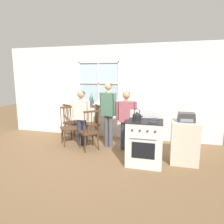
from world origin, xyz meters
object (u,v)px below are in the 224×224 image
object	(u,v)px
chair_center_cluster	(89,132)
person_adult_right	(126,116)
kettle	(137,116)
stereo	(186,117)
side_counter	(184,142)
person_teen_center	(108,109)
stove	(145,142)
chair_near_wall	(72,123)
person_elderly_left	(81,113)
potted_plant	(91,101)
chair_by_window	(69,128)
chair_near_stove	(92,124)

from	to	relation	value
chair_center_cluster	person_adult_right	bearing A→B (deg)	151.81
kettle	stereo	bearing A→B (deg)	20.32
kettle	side_counter	xyz separation A→B (m)	(0.96, 0.38, -0.57)
person_teen_center	stove	distance (m)	1.38
chair_near_wall	person_teen_center	xyz separation A→B (m)	(1.28, -0.49, 0.54)
person_adult_right	side_counter	bearing A→B (deg)	-28.74
person_elderly_left	potted_plant	size ratio (longest dim) A/B	4.12
chair_by_window	kettle	distance (m)	2.19
chair_center_cluster	person_adult_right	world-z (taller)	person_adult_right
potted_plant	stove	bearing A→B (deg)	-42.02
stereo	chair_near_wall	bearing A→B (deg)	161.06
chair_near_stove	side_counter	distance (m)	2.66
chair_near_wall	chair_near_stove	xyz separation A→B (m)	(0.64, 0.03, 0.00)
person_elderly_left	stove	distance (m)	1.89
stereo	person_teen_center	bearing A→B (deg)	162.61
chair_by_window	person_teen_center	distance (m)	1.21
chair_near_stove	chair_center_cluster	bearing A→B (deg)	-15.44
chair_near_stove	stove	xyz separation A→B (m)	(1.64, -1.31, 0.02)
stove	kettle	world-z (taller)	kettle
stove	stereo	world-z (taller)	stove
potted_plant	kettle	bearing A→B (deg)	-47.05
chair_near_wall	stove	bearing A→B (deg)	-178.95
chair_near_wall	stereo	distance (m)	3.31
chair_by_window	stove	size ratio (longest dim) A/B	0.93
stereo	stove	bearing A→B (deg)	-164.31
person_teen_center	potted_plant	xyz separation A→B (m)	(-0.75, 0.79, 0.10)
chair_near_wall	stereo	size ratio (longest dim) A/B	2.98
person_teen_center	potted_plant	bearing A→B (deg)	152.72
person_elderly_left	person_adult_right	bearing A→B (deg)	-1.61
chair_near_wall	potted_plant	world-z (taller)	potted_plant
chair_near_wall	chair_by_window	bearing A→B (deg)	139.77
chair_center_cluster	stereo	distance (m)	2.29
chair_by_window	kettle	size ratio (longest dim) A/B	4.10
chair_by_window	side_counter	size ratio (longest dim) A/B	1.12
chair_near_stove	side_counter	size ratio (longest dim) A/B	1.12
chair_near_stove	person_elderly_left	size ratio (longest dim) A/B	0.69
kettle	chair_center_cluster	bearing A→B (deg)	154.45
person_elderly_left	person_teen_center	bearing A→B (deg)	5.33
chair_near_wall	side_counter	xyz separation A→B (m)	(3.08, -1.04, -0.00)
side_counter	potted_plant	bearing A→B (deg)	152.41
stove	chair_near_wall	bearing A→B (deg)	150.64
stove	side_counter	xyz separation A→B (m)	(0.80, 0.25, -0.02)
person_elderly_left	chair_near_stove	bearing A→B (deg)	81.24
chair_near_stove	stereo	size ratio (longest dim) A/B	2.98
chair_center_cluster	kettle	distance (m)	1.50
stereo	chair_near_stove	bearing A→B (deg)	156.04
chair_near_wall	side_counter	world-z (taller)	chair_near_wall
chair_by_window	person_teen_center	bearing A→B (deg)	-36.12
chair_near_stove	potted_plant	world-z (taller)	potted_plant
chair_by_window	person_teen_center	world-z (taller)	person_teen_center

